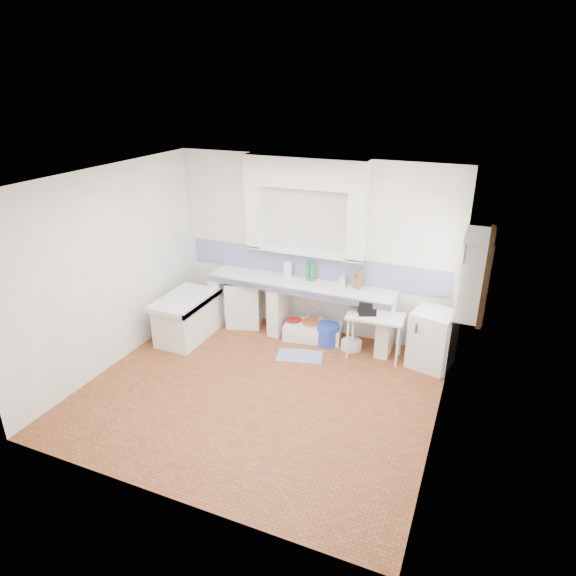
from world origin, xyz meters
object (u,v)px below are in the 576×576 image
at_px(stove, 244,302).
at_px(side_table, 374,336).
at_px(sink, 313,332).
at_px(fridge, 432,339).

bearing_deg(stove, side_table, -23.72).
height_order(stove, sink, stove).
distance_m(sink, fridge, 1.87).
relative_size(sink, side_table, 1.10).
xyz_separation_m(sink, fridge, (1.84, -0.12, 0.32)).
bearing_deg(fridge, sink, -169.85).
bearing_deg(fridge, side_table, -160.45).
xyz_separation_m(sink, side_table, (1.03, -0.20, 0.23)).
height_order(sink, fridge, fridge).
height_order(side_table, fridge, fridge).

